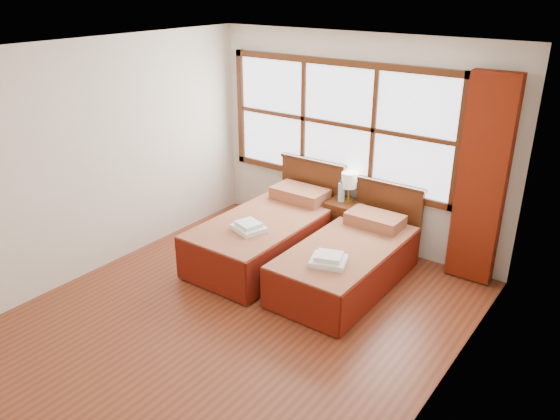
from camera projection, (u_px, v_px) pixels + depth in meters
The scene contains 15 objects.
floor at pixel (242, 315), 5.54m from camera, with size 4.50×4.50×0.00m, color brown.
ceiling at pixel (233, 51), 4.52m from camera, with size 4.50×4.50×0.00m, color white.
wall_back at pixel (356, 142), 6.71m from camera, with size 4.00×4.00×0.00m, color silver.
wall_left at pixel (101, 158), 6.12m from camera, with size 4.50×4.50×0.00m, color silver.
wall_right at pixel (449, 256), 3.95m from camera, with size 4.50×4.50×0.00m, color silver.
window at pixel (337, 124), 6.73m from camera, with size 3.16×0.06×1.56m.
curtain at pixel (482, 181), 5.78m from camera, with size 0.50×0.16×2.30m, color maroon.
bed_left at pixel (269, 233), 6.61m from camera, with size 1.03×2.05×1.00m.
bed_right at pixel (349, 261), 6.03m from camera, with size 0.95×1.97×0.92m.
nightstand at pixel (345, 224), 6.89m from camera, with size 0.44×0.44×0.59m.
towels_left at pixel (249, 227), 6.13m from camera, with size 0.42×0.39×0.10m.
towels_right at pixel (329, 259), 5.51m from camera, with size 0.43×0.41×0.10m.
lamp at pixel (349, 181), 6.71m from camera, with size 0.19×0.19×0.37m.
bottle_near at pixel (342, 193), 6.75m from camera, with size 0.07×0.07×0.26m.
bottle_far at pixel (341, 192), 6.75m from camera, with size 0.07×0.07×0.27m.
Camera 1 is at (3.08, -3.55, 3.16)m, focal length 35.00 mm.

